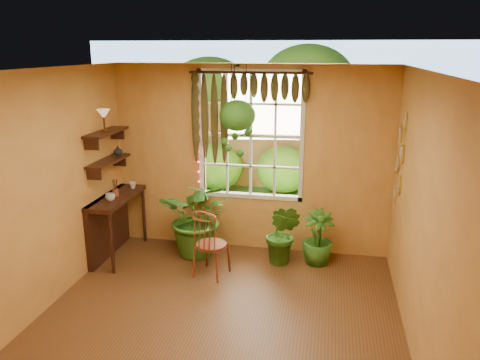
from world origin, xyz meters
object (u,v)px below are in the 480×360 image
object	(u,v)px
potted_plant_left	(199,217)
potted_plant_mid	(283,234)
windsor_chair	(210,253)
counter_ledge	(111,219)
hanging_basket	(237,119)

from	to	relation	value
potted_plant_left	potted_plant_mid	size ratio (longest dim) A/B	1.31
windsor_chair	potted_plant_left	xyz separation A→B (m)	(-0.32, 0.61, 0.26)
counter_ledge	hanging_basket	size ratio (longest dim) A/B	0.97
counter_ledge	windsor_chair	world-z (taller)	windsor_chair
counter_ledge	potted_plant_left	size ratio (longest dim) A/B	1.04
potted_plant_mid	hanging_basket	xyz separation A→B (m)	(-0.69, 0.27, 1.52)
potted_plant_left	potted_plant_mid	bearing A→B (deg)	-4.04
potted_plant_left	potted_plant_mid	xyz separation A→B (m)	(1.21, -0.09, -0.13)
counter_ledge	potted_plant_mid	distance (m)	2.46
windsor_chair	potted_plant_left	bearing A→B (deg)	132.37
counter_ledge	hanging_basket	xyz separation A→B (m)	(1.76, 0.43, 1.41)
counter_ledge	potted_plant_mid	size ratio (longest dim) A/B	1.36
counter_ledge	potted_plant_left	world-z (taller)	potted_plant_left
counter_ledge	potted_plant_mid	world-z (taller)	counter_ledge
potted_plant_left	hanging_basket	world-z (taller)	hanging_basket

